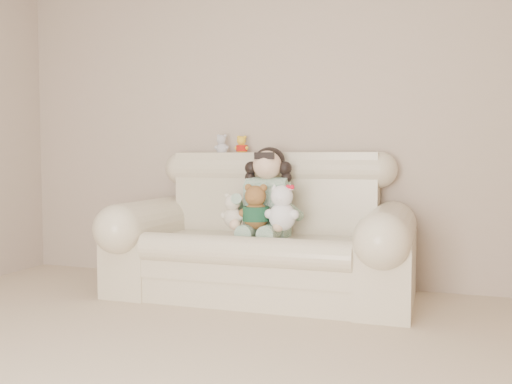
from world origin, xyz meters
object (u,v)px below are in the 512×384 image
object	(u,v)px
sofa	(260,224)
brown_teddy	(256,202)
seated_child	(268,191)
white_cat	(282,203)
cream_teddy	(233,207)

from	to	relation	value
sofa	brown_teddy	size ratio (longest dim) A/B	5.80
seated_child	brown_teddy	xyz separation A→B (m)	(-0.02, -0.21, -0.07)
sofa	white_cat	world-z (taller)	sofa
seated_child	sofa	bearing A→B (deg)	-106.66
sofa	cream_teddy	size ratio (longest dim) A/B	7.44
sofa	brown_teddy	bearing A→B (deg)	-86.37
brown_teddy	sofa	bearing A→B (deg)	79.29
sofa	seated_child	xyz separation A→B (m)	(0.03, 0.08, 0.23)
brown_teddy	white_cat	world-z (taller)	white_cat
brown_teddy	cream_teddy	bearing A→B (deg)	164.40
brown_teddy	cream_teddy	xyz separation A→B (m)	(-0.17, 0.00, -0.04)
seated_child	white_cat	bearing A→B (deg)	-49.87
seated_child	cream_teddy	xyz separation A→B (m)	(-0.19, -0.20, -0.11)
seated_child	cream_teddy	size ratio (longest dim) A/B	2.32
sofa	seated_child	distance (m)	0.25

